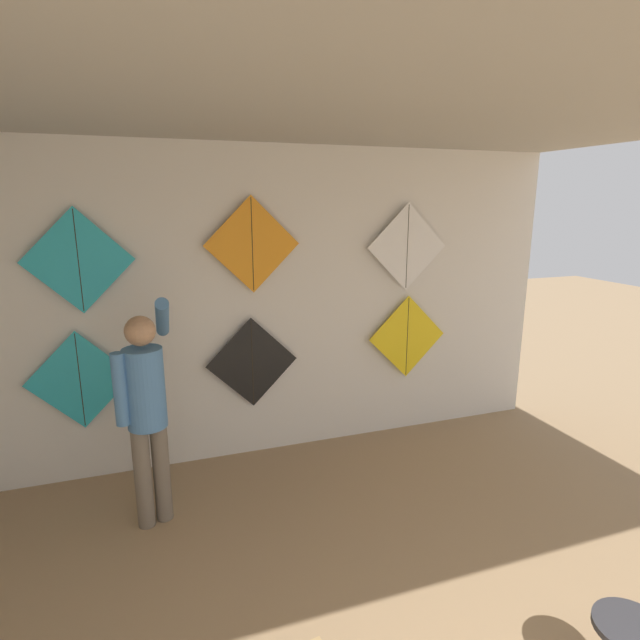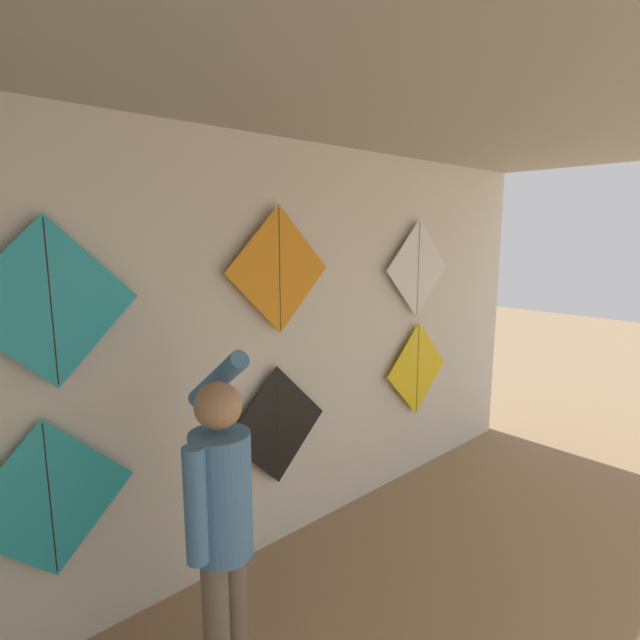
# 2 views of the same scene
# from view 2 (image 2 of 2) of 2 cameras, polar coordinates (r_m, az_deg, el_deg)

# --- Properties ---
(back_panel) EXTENTS (5.95, 0.06, 2.80)m
(back_panel) POSITION_cam_2_polar(r_m,az_deg,el_deg) (3.43, -5.12, -3.52)
(back_panel) COLOR silver
(back_panel) RESTS_ON ground
(ceiling_slab) EXTENTS (5.95, 4.83, 0.04)m
(ceiling_slab) POSITION_cam_2_polar(r_m,az_deg,el_deg) (2.20, 32.61, 24.90)
(ceiling_slab) COLOR #A8A399
(shopkeeper) EXTENTS (0.41, 0.64, 1.67)m
(shopkeeper) POSITION_cam_2_polar(r_m,az_deg,el_deg) (2.45, -11.27, -21.14)
(shopkeeper) COLOR #726656
(shopkeeper) RESTS_ON ground
(kite_0) EXTENTS (0.83, 0.01, 0.83)m
(kite_0) POSITION_cam_2_polar(r_m,az_deg,el_deg) (2.92, -28.49, -17.57)
(kite_0) COLOR #28B2C6
(kite_1) EXTENTS (0.83, 0.01, 0.83)m
(kite_1) POSITION_cam_2_polar(r_m,az_deg,el_deg) (3.48, -4.86, -11.90)
(kite_1) COLOR black
(kite_2) EXTENTS (0.83, 0.01, 0.83)m
(kite_2) POSITION_cam_2_polar(r_m,az_deg,el_deg) (4.52, 11.06, -5.51)
(kite_2) COLOR yellow
(kite_3) EXTENTS (0.83, 0.01, 0.83)m
(kite_3) POSITION_cam_2_polar(r_m,az_deg,el_deg) (2.66, -28.41, 1.71)
(kite_3) COLOR #28B2C6
(kite_4) EXTENTS (0.83, 0.01, 0.83)m
(kite_4) POSITION_cam_2_polar(r_m,az_deg,el_deg) (3.26, -4.67, 5.72)
(kite_4) COLOR orange
(kite_5) EXTENTS (0.83, 0.01, 0.83)m
(kite_5) POSITION_cam_2_polar(r_m,az_deg,el_deg) (4.34, 11.14, 5.79)
(kite_5) COLOR white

